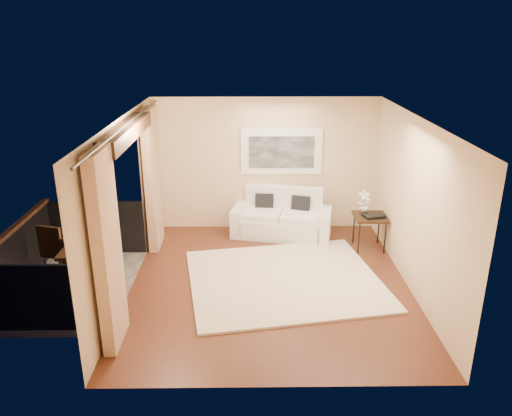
{
  "coord_description": "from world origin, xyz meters",
  "views": [
    {
      "loc": [
        -0.31,
        -7.27,
        3.98
      ],
      "look_at": [
        -0.21,
        0.76,
        1.05
      ],
      "focal_mm": 35.0,
      "sensor_mm": 36.0,
      "label": 1
    }
  ],
  "objects_px": {
    "orchid": "(364,202)",
    "bistro_table": "(84,254)",
    "balcony_chair_near": "(71,263)",
    "side_table": "(370,219)",
    "ice_bucket": "(78,240)",
    "balcony_chair_far": "(55,248)",
    "sofa": "(282,219)"
  },
  "relations": [
    {
      "from": "bistro_table",
      "to": "balcony_chair_near",
      "type": "bearing_deg",
      "value": 159.65
    },
    {
      "from": "balcony_chair_near",
      "to": "ice_bucket",
      "type": "relative_size",
      "value": 4.31
    },
    {
      "from": "sofa",
      "to": "ice_bucket",
      "type": "distance_m",
      "value": 4.04
    },
    {
      "from": "bistro_table",
      "to": "ice_bucket",
      "type": "relative_size",
      "value": 3.87
    },
    {
      "from": "orchid",
      "to": "balcony_chair_near",
      "type": "height_order",
      "value": "orchid"
    },
    {
      "from": "bistro_table",
      "to": "balcony_chair_far",
      "type": "bearing_deg",
      "value": 142.81
    },
    {
      "from": "balcony_chair_far",
      "to": "balcony_chair_near",
      "type": "distance_m",
      "value": 0.56
    },
    {
      "from": "balcony_chair_far",
      "to": "side_table",
      "type": "bearing_deg",
      "value": -152.01
    },
    {
      "from": "ice_bucket",
      "to": "side_table",
      "type": "bearing_deg",
      "value": 17.2
    },
    {
      "from": "orchid",
      "to": "bistro_table",
      "type": "bearing_deg",
      "value": -159.34
    },
    {
      "from": "sofa",
      "to": "orchid",
      "type": "xyz_separation_m",
      "value": [
        1.49,
        -0.59,
        0.56
      ]
    },
    {
      "from": "side_table",
      "to": "ice_bucket",
      "type": "relative_size",
      "value": 3.29
    },
    {
      "from": "balcony_chair_far",
      "to": "sofa",
      "type": "bearing_deg",
      "value": -138.06
    },
    {
      "from": "orchid",
      "to": "balcony_chair_near",
      "type": "relative_size",
      "value": 0.53
    },
    {
      "from": "orchid",
      "to": "bistro_table",
      "type": "distance_m",
      "value": 5.03
    },
    {
      "from": "sofa",
      "to": "orchid",
      "type": "bearing_deg",
      "value": -9.47
    },
    {
      "from": "side_table",
      "to": "bistro_table",
      "type": "distance_m",
      "value": 5.08
    },
    {
      "from": "orchid",
      "to": "sofa",
      "type": "bearing_deg",
      "value": 158.53
    },
    {
      "from": "ice_bucket",
      "to": "orchid",
      "type": "bearing_deg",
      "value": 18.92
    },
    {
      "from": "sofa",
      "to": "balcony_chair_far",
      "type": "xyz_separation_m",
      "value": [
        -3.85,
        -1.88,
        0.24
      ]
    },
    {
      "from": "orchid",
      "to": "ice_bucket",
      "type": "bearing_deg",
      "value": -161.08
    },
    {
      "from": "sofa",
      "to": "ice_bucket",
      "type": "relative_size",
      "value": 10.37
    },
    {
      "from": "ice_bucket",
      "to": "sofa",
      "type": "bearing_deg",
      "value": 33.97
    },
    {
      "from": "orchid",
      "to": "balcony_chair_far",
      "type": "bearing_deg",
      "value": -166.44
    },
    {
      "from": "sofa",
      "to": "side_table",
      "type": "bearing_deg",
      "value": -12.09
    },
    {
      "from": "bistro_table",
      "to": "ice_bucket",
      "type": "xyz_separation_m",
      "value": [
        -0.11,
        0.12,
        0.18
      ]
    },
    {
      "from": "balcony_chair_near",
      "to": "balcony_chair_far",
      "type": "bearing_deg",
      "value": 138.13
    },
    {
      "from": "sofa",
      "to": "orchid",
      "type": "relative_size",
      "value": 4.51
    },
    {
      "from": "orchid",
      "to": "ice_bucket",
      "type": "distance_m",
      "value": 5.09
    },
    {
      "from": "orchid",
      "to": "balcony_chair_near",
      "type": "bearing_deg",
      "value": -161.25
    },
    {
      "from": "sofa",
      "to": "balcony_chair_far",
      "type": "bearing_deg",
      "value": -142.02
    },
    {
      "from": "bistro_table",
      "to": "ice_bucket",
      "type": "distance_m",
      "value": 0.25
    }
  ]
}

